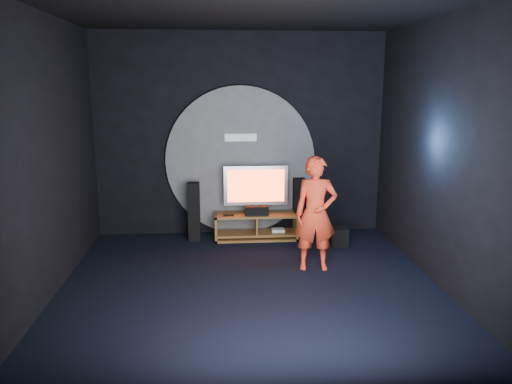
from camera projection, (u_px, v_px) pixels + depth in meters
floor at (250, 286)px, 6.62m from camera, size 5.00×5.00×0.00m
back_wall at (240, 135)px, 8.68m from camera, size 5.00×0.04×3.50m
front_wall at (271, 203)px, 3.81m from camera, size 5.00×0.04×3.50m
left_wall at (45, 158)px, 6.05m from camera, size 0.04×5.00×3.50m
right_wall at (443, 154)px, 6.43m from camera, size 0.04×5.00×3.50m
ceiling at (249, 8)px, 5.87m from camera, size 5.00×5.00×0.01m
wall_disc_panel at (241, 161)px, 8.72m from camera, size 2.60×0.11×2.60m
media_console at (257, 228)px, 8.59m from camera, size 1.42×0.45×0.45m
tv at (256, 187)px, 8.51m from camera, size 1.09×0.22×0.81m
center_speaker at (256, 211)px, 8.44m from camera, size 0.40×0.15×0.15m
remote at (229, 215)px, 8.38m from camera, size 0.18×0.05×0.02m
tower_speaker_left at (194, 212)px, 8.46m from camera, size 0.20×0.22×1.00m
tower_speaker_right at (298, 206)px, 8.88m from camera, size 0.20×0.22×1.00m
subwoofer at (339, 236)px, 8.25m from camera, size 0.28×0.28×0.31m
player at (316, 214)px, 7.09m from camera, size 0.63×0.44×1.64m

